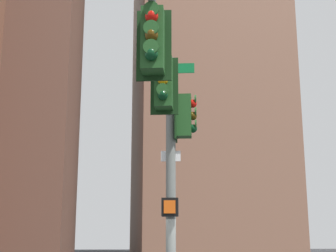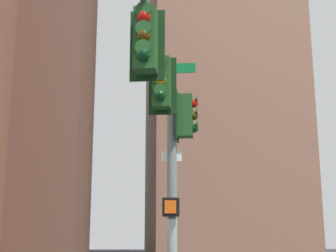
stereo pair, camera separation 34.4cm
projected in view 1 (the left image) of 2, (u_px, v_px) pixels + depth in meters
signal_pole_assembly at (169, 125)px, 10.10m from camera, size 5.74×1.78×6.29m
building_brick_farside at (204, 70)px, 71.77m from camera, size 22.35×19.37×52.24m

